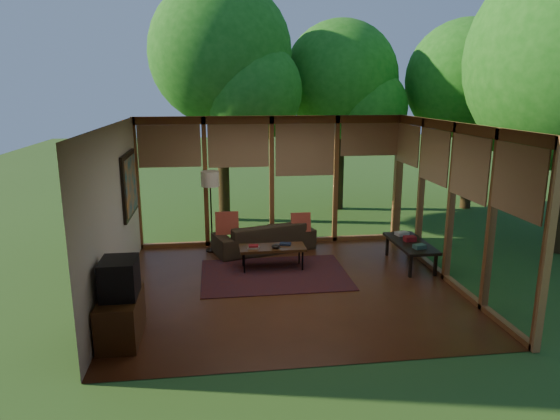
{
  "coord_description": "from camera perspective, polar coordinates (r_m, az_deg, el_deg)",
  "views": [
    {
      "loc": [
        -1.19,
        -7.73,
        3.21
      ],
      "look_at": [
        -0.07,
        0.7,
        1.16
      ],
      "focal_mm": 32.0,
      "sensor_mm": 36.0,
      "label": 1
    }
  ],
  "objects": [
    {
      "name": "tree_far",
      "position": [
        14.44,
        20.49,
        13.65
      ],
      "size": [
        3.17,
        3.17,
        5.04
      ],
      "color": "#362713",
      "rests_on": "ground"
    },
    {
      "name": "television",
      "position": [
        6.82,
        -17.88,
        -7.4
      ],
      "size": [
        0.45,
        0.55,
        0.5
      ],
      "primitive_type": "cube",
      "color": "black",
      "rests_on": "media_cabinet"
    },
    {
      "name": "console_book_c",
      "position": [
        10.01,
        13.76,
        -2.63
      ],
      "size": [
        0.27,
        0.22,
        0.06
      ],
      "primitive_type": "cube",
      "rotation": [
        0.0,
        0.0,
        0.25
      ],
      "color": "#BEB4AC",
      "rests_on": "side_console"
    },
    {
      "name": "rug",
      "position": [
        8.97,
        -0.63,
        -7.37
      ],
      "size": [
        2.59,
        1.83,
        0.01
      ],
      "primitive_type": "cube",
      "color": "maroon",
      "rests_on": "floor"
    },
    {
      "name": "ct_book_lower",
      "position": [
        9.05,
        -3.05,
        -4.3
      ],
      "size": [
        0.22,
        0.19,
        0.03
      ],
      "primitive_type": "cube",
      "rotation": [
        0.0,
        0.0,
        -0.27
      ],
      "color": "#BEB4AC",
      "rests_on": "coffee_table"
    },
    {
      "name": "pillow_left",
      "position": [
        10.03,
        -6.08,
        -1.55
      ],
      "size": [
        0.46,
        0.25,
        0.48
      ],
      "primitive_type": "cube",
      "rotation": [
        -0.21,
        0.0,
        0.0
      ],
      "color": "maroon",
      "rests_on": "sofa"
    },
    {
      "name": "tree_nw",
      "position": [
        12.47,
        -6.83,
        17.31
      ],
      "size": [
        3.41,
        3.41,
        5.76
      ],
      "color": "#362713",
      "rests_on": "ground"
    },
    {
      "name": "window_wall_right",
      "position": [
        8.88,
        18.97,
        0.71
      ],
      "size": [
        0.12,
        5.0,
        2.7
      ],
      "primitive_type": "cube",
      "color": "brown",
      "rests_on": "ground"
    },
    {
      "name": "ct_book_upper",
      "position": [
        9.04,
        -3.05,
        -4.11
      ],
      "size": [
        0.19,
        0.15,
        0.03
      ],
      "primitive_type": "cube",
      "rotation": [
        0.0,
        0.0,
        -0.09
      ],
      "color": "maroon",
      "rests_on": "coffee_table"
    },
    {
      "name": "ct_book_side",
      "position": [
        9.24,
        0.61,
        -3.9
      ],
      "size": [
        0.24,
        0.2,
        0.03
      ],
      "primitive_type": "cube",
      "rotation": [
        0.0,
        0.0,
        -0.24
      ],
      "color": "#151C30",
      "rests_on": "coffee_table"
    },
    {
      "name": "sofa",
      "position": [
        10.21,
        -1.83,
        -3.04
      ],
      "size": [
        2.17,
        1.36,
        0.59
      ],
      "primitive_type": "imported",
      "rotation": [
        0.0,
        0.0,
        3.45
      ],
      "color": "#372A1B",
      "rests_on": "floor"
    },
    {
      "name": "pillow_right",
      "position": [
        10.18,
        2.39,
        -1.45
      ],
      "size": [
        0.39,
        0.21,
        0.41
      ],
      "primitive_type": "cube",
      "rotation": [
        -0.21,
        0.0,
        0.0
      ],
      "color": "maroon",
      "rests_on": "sofa"
    },
    {
      "name": "floor",
      "position": [
        8.46,
        1.09,
        -8.76
      ],
      "size": [
        5.5,
        5.5,
        0.0
      ],
      "primitive_type": "plane",
      "color": "#5A2D17",
      "rests_on": "ground"
    },
    {
      "name": "exterior_lawn",
      "position": [
        18.5,
        22.35,
        2.52
      ],
      "size": [
        40.0,
        40.0,
        0.0
      ],
      "primitive_type": "plane",
      "color": "#315A21",
      "rests_on": "ground"
    },
    {
      "name": "wall_front",
      "position": [
        5.68,
        4.97,
        -5.64
      ],
      "size": [
        5.5,
        0.04,
        2.7
      ],
      "primitive_type": "cube",
      "color": "beige",
      "rests_on": "ground"
    },
    {
      "name": "console_book_a",
      "position": [
        9.26,
        15.65,
        -4.04
      ],
      "size": [
        0.23,
        0.19,
        0.07
      ],
      "primitive_type": "cube",
      "rotation": [
        0.0,
        0.0,
        0.23
      ],
      "color": "#355E56",
      "rests_on": "side_console"
    },
    {
      "name": "coffee_table",
      "position": [
        9.14,
        -0.87,
        -4.41
      ],
      "size": [
        1.2,
        0.5,
        0.43
      ],
      "color": "#4A2B14",
      "rests_on": "floor"
    },
    {
      "name": "tree_ne",
      "position": [
        13.69,
        6.93,
        14.63
      ],
      "size": [
        3.02,
        3.02,
        5.01
      ],
      "color": "#362713",
      "rests_on": "ground"
    },
    {
      "name": "wall_painting",
      "position": [
        9.4,
        -16.8,
        2.8
      ],
      "size": [
        0.06,
        1.35,
        1.15
      ],
      "color": "black",
      "rests_on": "wall_left"
    },
    {
      "name": "console_book_b",
      "position": [
        9.65,
        14.62,
        -3.19
      ],
      "size": [
        0.22,
        0.17,
        0.1
      ],
      "primitive_type": "cube",
      "rotation": [
        0.0,
        0.0,
        0.06
      ],
      "color": "maroon",
      "rests_on": "side_console"
    },
    {
      "name": "window_wall_back",
      "position": [
        10.47,
        -0.94,
        3.32
      ],
      "size": [
        5.5,
        0.12,
        2.7
      ],
      "primitive_type": "cube",
      "color": "brown",
      "rests_on": "ground"
    },
    {
      "name": "ct_bowl",
      "position": [
        9.03,
        -0.49,
        -4.16
      ],
      "size": [
        0.16,
        0.16,
        0.07
      ],
      "primitive_type": "ellipsoid",
      "color": "black",
      "rests_on": "coffee_table"
    },
    {
      "name": "floor_lamp",
      "position": [
        10.0,
        -7.98,
        3.02
      ],
      "size": [
        0.36,
        0.36,
        1.65
      ],
      "color": "black",
      "rests_on": "floor"
    },
    {
      "name": "ceiling",
      "position": [
        7.84,
        1.18,
        9.81
      ],
      "size": [
        5.5,
        5.5,
        0.0
      ],
      "primitive_type": "plane",
      "rotation": [
        3.14,
        0.0,
        0.0
      ],
      "color": "silver",
      "rests_on": "ground"
    },
    {
      "name": "media_cabinet",
      "position": [
        7.03,
        -17.72,
        -11.6
      ],
      "size": [
        0.5,
        1.0,
        0.6
      ],
      "primitive_type": "cube",
      "color": "#4A2B14",
      "rests_on": "floor"
    },
    {
      "name": "side_console",
      "position": [
        9.63,
        14.69,
        -3.8
      ],
      "size": [
        0.6,
        1.4,
        0.46
      ],
      "color": "black",
      "rests_on": "floor"
    },
    {
      "name": "wall_left",
      "position": [
        8.1,
        -18.47,
        -0.43
      ],
      "size": [
        0.04,
        5.0,
        2.7
      ],
      "primitive_type": "cube",
      "color": "beige",
      "rests_on": "ground"
    }
  ]
}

